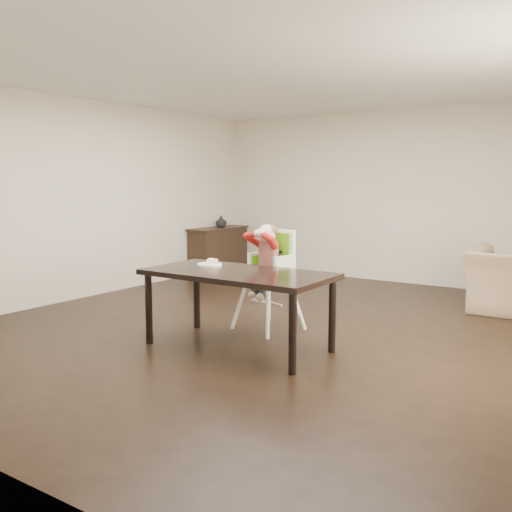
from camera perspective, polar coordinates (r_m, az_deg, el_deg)
The scene contains 7 objects.
ground at distance 6.35m, azimuth 1.39°, elevation -7.10°, with size 7.00×7.00×0.00m, color black.
room_walls at distance 6.15m, azimuth 1.45°, elevation 9.87°, with size 6.02×7.02×2.71m.
dining_table at distance 5.44m, azimuth -1.82°, elevation -2.36°, with size 1.80×0.90×0.75m.
high_chair at distance 6.13m, azimuth 1.42°, elevation 0.04°, with size 0.58×0.58×1.14m.
plate at distance 5.78m, azimuth -4.59°, elevation -0.75°, with size 0.34×0.34×0.07m.
sideboard at distance 10.03m, azimuth -3.78°, elevation 0.63°, with size 0.44×1.26×0.79m.
vase at distance 10.05m, azimuth -3.51°, elevation 3.46°, with size 0.20×0.20×0.20m, color #99999E.
Camera 1 is at (3.28, -5.20, 1.61)m, focal length 40.00 mm.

